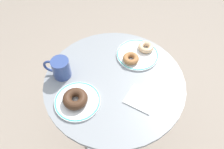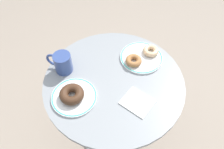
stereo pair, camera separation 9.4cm
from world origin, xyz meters
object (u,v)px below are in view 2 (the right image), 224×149
Objects in this scene: donut_chocolate at (72,94)px; coffee_mug at (62,63)px; plate_right at (141,57)px; donut_cinnamon at (134,61)px; plate_left at (74,97)px; donut_glazed at (151,51)px; paper_napkin at (137,102)px; cafe_table at (114,108)px.

coffee_mug is (0.05, 0.17, 0.02)m from donut_chocolate.
plate_right is 2.69× the size of donut_cinnamon.
plate_right is at bearing 6.10° from donut_cinnamon.
plate_left is 0.03m from donut_chocolate.
plate_left is 1.80× the size of coffee_mug.
plate_right is at bearing -24.47° from coffee_mug.
donut_chocolate reaches higher than donut_glazed.
plate_left is at bearing 139.58° from paper_napkin.
donut_glazed reaches higher than cafe_table.
plate_right is at bearing 175.33° from donut_glazed.
cafe_table is 8.90× the size of donut_cinnamon.
plate_right is 1.89× the size of coffee_mug.
plate_right is at bearing 10.54° from cafe_table.
cafe_table is 0.40m from coffee_mug.
donut_chocolate is (-0.01, 0.00, 0.03)m from plate_left.
plate_left is 2.56× the size of donut_cinnamon.
cafe_table is 0.33m from plate_right.
paper_napkin is (-0.18, -0.19, -0.00)m from plate_right.
cafe_table is at bearing -8.28° from donut_chocolate.
paper_napkin is at bearing -83.73° from cafe_table.
plate_right is at bearing 46.71° from paper_napkin.
coffee_mug is (-0.16, 0.20, 0.30)m from cafe_table.
paper_napkin is (0.02, -0.16, 0.26)m from cafe_table.
donut_glazed is 0.70× the size of coffee_mug.
cafe_table is 0.35m from donut_chocolate.
donut_cinnamon is at bearing -179.29° from donut_glazed.
donut_cinnamon is 0.62× the size of paper_napkin.
donut_chocolate reaches higher than cafe_table.
coffee_mug is at bearing 155.53° from plate_right.
donut_chocolate reaches higher than plate_right.
plate_right is 0.41m from donut_chocolate.
cafe_table is 3.47× the size of plate_left.
cafe_table is at bearing -51.46° from coffee_mug.
cafe_table is 0.31m from donut_cinnamon.
donut_glazed is at bearing 38.33° from paper_napkin.
cafe_table is at bearing -167.73° from donut_cinnamon.
coffee_mug reaches higher than cafe_table.
plate_left is at bearing 171.98° from cafe_table.
donut_glazed is at bearing 0.55° from plate_left.
plate_left is at bearing -179.45° from donut_glazed.
plate_left is at bearing -178.70° from plate_right.
plate_left is 1.59× the size of paper_napkin.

